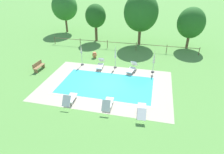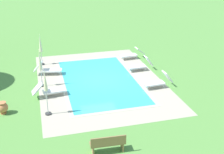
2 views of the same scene
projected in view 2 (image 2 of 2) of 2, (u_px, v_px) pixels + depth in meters
The scene contains 14 objects.
ground_plane at pixel (99, 80), 19.57m from camera, with size 160.00×160.00×0.00m, color #599342.
pool_deck_paving at pixel (99, 80), 19.57m from camera, with size 11.57×7.92×0.01m, color #B2A893.
swimming_pool_water at pixel (99, 80), 19.57m from camera, with size 8.25×4.59×0.01m, color #38C6D1.
pool_coping_rim at pixel (99, 80), 19.57m from camera, with size 8.73×5.07×0.01m.
sun_lounger_north_near_steps at pixel (49, 90), 17.29m from camera, with size 0.77×1.96×0.94m.
sun_lounger_north_mid at pixel (140, 65), 21.05m from camera, with size 0.68×1.85×1.01m.
sun_lounger_north_far at pixel (132, 54), 23.36m from camera, with size 0.74×2.01×0.87m.
sun_lounger_north_end at pixel (158, 82), 18.41m from camera, with size 0.71×1.88×1.00m.
sun_lounger_south_near_corner at pixel (48, 69), 20.32m from camera, with size 0.97×1.97×0.96m.
patio_umbrella_closed_row_west at pixel (40, 63), 18.11m from camera, with size 0.32×0.32×2.44m.
patio_umbrella_closed_row_mid_west at pixel (40, 46), 21.67m from camera, with size 0.32×0.32×2.35m.
patio_umbrella_closed_row_centre at pixel (46, 86), 14.86m from camera, with size 0.32×0.32×2.47m.
wooden_bench_lawn_side at pixel (108, 143), 12.38m from camera, with size 0.52×1.52×0.87m.
terracotta_urn_near_fence at pixel (3, 108), 15.43m from camera, with size 0.55×0.55×0.66m.
Camera 2 is at (-17.52, 3.81, 7.90)m, focal length 47.35 mm.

